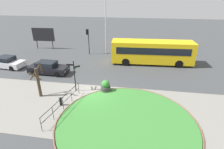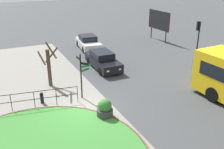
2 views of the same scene
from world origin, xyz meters
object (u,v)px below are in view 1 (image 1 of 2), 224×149
object	(u,v)px
car_far_lane	(48,68)
billboard_left	(43,35)
traffic_light_near	(88,36)
signpost_directional	(74,73)
bollard_foreground	(61,101)
car_near_lane	(7,62)
street_tree_bare	(38,80)
bus_yellow	(152,52)
lamppost_tall	(106,21)
planter_near_signpost	(106,86)

from	to	relation	value
car_far_lane	billboard_left	bearing A→B (deg)	121.28
traffic_light_near	signpost_directional	bearing A→B (deg)	113.59
bollard_foreground	car_near_lane	size ratio (longest dim) A/B	0.17
bollard_foreground	signpost_directional	bearing A→B (deg)	82.12
billboard_left	street_tree_bare	bearing A→B (deg)	-65.92
bus_yellow	lamppost_tall	bearing A→B (deg)	151.26
traffic_light_near	street_tree_bare	xyz separation A→B (m)	(-0.83, -12.98, -1.16)
signpost_directional	traffic_light_near	size ratio (longest dim) A/B	0.81
car_near_lane	street_tree_bare	world-z (taller)	street_tree_bare
bollard_foreground	car_near_lane	world-z (taller)	car_near_lane
signpost_directional	lamppost_tall	xyz separation A→B (m)	(0.70, 12.01, 3.11)
car_near_lane	street_tree_bare	bearing A→B (deg)	-31.58
lamppost_tall	traffic_light_near	bearing A→B (deg)	-168.64
bollard_foreground	planter_near_signpost	xyz separation A→B (m)	(3.25, 2.95, 0.13)
lamppost_tall	car_near_lane	bearing A→B (deg)	-146.15
bus_yellow	planter_near_signpost	bearing A→B (deg)	-121.71
car_far_lane	planter_near_signpost	size ratio (longest dim) A/B	3.98
car_far_lane	planter_near_signpost	world-z (taller)	car_far_lane
car_near_lane	street_tree_bare	xyz separation A→B (m)	(7.80, -5.92, 0.98)
car_near_lane	signpost_directional	bearing A→B (deg)	-16.93
car_near_lane	traffic_light_near	bearing A→B (deg)	44.89
lamppost_tall	bus_yellow	bearing A→B (deg)	-25.69
lamppost_tall	billboard_left	size ratio (longest dim) A/B	2.44
car_far_lane	bus_yellow	bearing A→B (deg)	24.94
signpost_directional	bollard_foreground	xyz separation A→B (m)	(-0.37, -2.64, -1.42)
traffic_light_near	lamppost_tall	xyz separation A→B (m)	(2.69, 0.54, 2.13)
lamppost_tall	signpost_directional	bearing A→B (deg)	-93.32
bollard_foreground	car_near_lane	xyz separation A→B (m)	(-10.26, 7.06, 0.26)
traffic_light_near	car_near_lane	bearing A→B (deg)	52.97
car_far_lane	billboard_left	size ratio (longest dim) A/B	1.22
bollard_foreground	lamppost_tall	xyz separation A→B (m)	(1.06, 14.65, 4.53)
bollard_foreground	car_far_lane	distance (m)	7.43
billboard_left	bollard_foreground	bearing A→B (deg)	-60.71
car_far_lane	street_tree_bare	bearing A→B (deg)	-69.20
car_far_lane	street_tree_bare	xyz separation A→B (m)	(1.76, -4.98, 0.96)
bus_yellow	traffic_light_near	size ratio (longest dim) A/B	2.80
car_near_lane	car_far_lane	distance (m)	6.12
car_far_lane	traffic_light_near	distance (m)	8.67
signpost_directional	bollard_foreground	world-z (taller)	signpost_directional
bus_yellow	car_far_lane	distance (m)	13.21
signpost_directional	street_tree_bare	size ratio (longest dim) A/B	0.88
car_near_lane	car_far_lane	world-z (taller)	car_far_lane
billboard_left	traffic_light_near	bearing A→B (deg)	-14.18
planter_near_signpost	bollard_foreground	bearing A→B (deg)	-137.77
bus_yellow	street_tree_bare	world-z (taller)	street_tree_bare
signpost_directional	car_far_lane	distance (m)	5.86
bus_yellow	billboard_left	world-z (taller)	billboard_left
planter_near_signpost	street_tree_bare	world-z (taller)	street_tree_bare
traffic_light_near	lamppost_tall	world-z (taller)	lamppost_tall
car_near_lane	traffic_light_near	size ratio (longest dim) A/B	1.15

